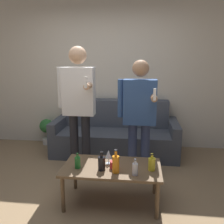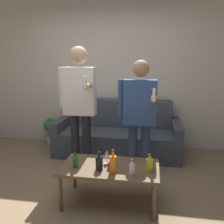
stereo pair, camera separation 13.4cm
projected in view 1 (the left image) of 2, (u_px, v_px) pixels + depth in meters
The scene contains 14 objects.
ground_plane at pixel (84, 199), 2.95m from camera, with size 16.00×16.00×0.00m, color #997A56.
wall_back at pixel (106, 73), 4.55m from camera, with size 8.00×0.06×2.70m.
couch at pixel (115, 135), 4.33m from camera, with size 2.10×0.84×0.89m.
coffee_table at pixel (112, 170), 2.81m from camera, with size 1.10×0.60×0.45m.
bottle_orange at pixel (116, 164), 2.63m from camera, with size 0.08×0.08×0.26m.
bottle_green at pixel (135, 169), 2.58m from camera, with size 0.06×0.06×0.18m.
bottle_dark at pixel (152, 164), 2.69m from camera, with size 0.08×0.08×0.19m.
bottle_yellow at pixel (78, 162), 2.74m from camera, with size 0.06×0.06×0.17m.
bottle_red at pixel (102, 163), 2.69m from camera, with size 0.08×0.08×0.21m.
wine_glass_near at pixel (108, 154), 2.84m from camera, with size 0.07×0.07×0.16m.
cup_on_table at pixel (114, 165), 2.74m from camera, with size 0.09×0.09×0.08m.
person_standing_left at pixel (79, 101), 3.40m from camera, with size 0.51×0.45×1.78m.
person_standing_right at pixel (139, 112), 3.25m from camera, with size 0.50×0.42×1.61m.
potted_plant at pixel (47, 128), 4.73m from camera, with size 0.26×0.26×0.49m.
Camera 1 is at (0.65, -2.59, 1.65)m, focal length 40.00 mm.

